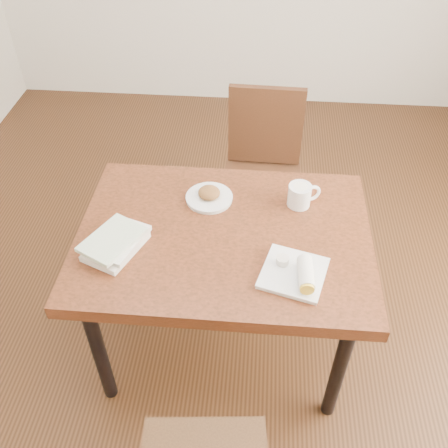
# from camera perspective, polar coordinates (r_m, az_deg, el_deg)

# --- Properties ---
(ground) EXTENTS (4.00, 5.00, 0.01)m
(ground) POSITION_cam_1_polar(r_m,az_deg,el_deg) (2.62, 0.00, -13.03)
(ground) COLOR #472814
(ground) RESTS_ON ground
(room_walls) EXTENTS (4.02, 5.02, 2.80)m
(room_walls) POSITION_cam_1_polar(r_m,az_deg,el_deg) (1.57, 0.00, 22.95)
(room_walls) COLOR beige
(room_walls) RESTS_ON ground
(table) EXTENTS (1.20, 0.88, 0.75)m
(table) POSITION_cam_1_polar(r_m,az_deg,el_deg) (2.10, 0.00, -2.63)
(table) COLOR brown
(table) RESTS_ON ground
(chair_far) EXTENTS (0.43, 0.43, 0.95)m
(chair_far) POSITION_cam_1_polar(r_m,az_deg,el_deg) (2.75, 4.43, 6.74)
(chair_far) COLOR #402112
(chair_far) RESTS_ON ground
(plate_scone) EXTENTS (0.21, 0.21, 0.07)m
(plate_scone) POSITION_cam_1_polar(r_m,az_deg,el_deg) (2.19, -1.70, 3.22)
(plate_scone) COLOR white
(plate_scone) RESTS_ON table
(coffee_mug) EXTENTS (0.14, 0.10, 0.10)m
(coffee_mug) POSITION_cam_1_polar(r_m,az_deg,el_deg) (2.17, 8.74, 3.32)
(coffee_mug) COLOR white
(coffee_mug) RESTS_ON table
(plate_burrito) EXTENTS (0.28, 0.28, 0.08)m
(plate_burrito) POSITION_cam_1_polar(r_m,az_deg,el_deg) (1.88, 8.34, -5.57)
(plate_burrito) COLOR white
(plate_burrito) RESTS_ON table
(book_stack) EXTENTS (0.26, 0.30, 0.06)m
(book_stack) POSITION_cam_1_polar(r_m,az_deg,el_deg) (2.00, -12.26, -2.10)
(book_stack) COLOR white
(book_stack) RESTS_ON table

